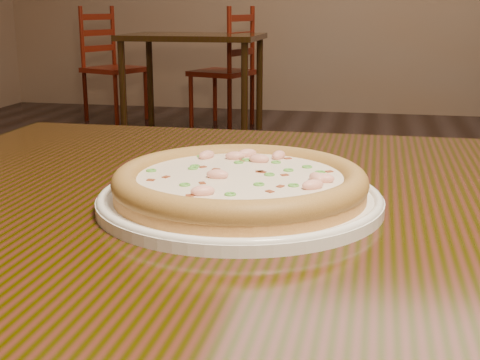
% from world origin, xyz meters
% --- Properties ---
extents(hero_table, '(1.20, 0.80, 0.75)m').
position_xyz_m(hero_table, '(0.02, -0.94, 0.65)').
color(hero_table, black).
rests_on(hero_table, ground).
extents(plate, '(0.31, 0.31, 0.02)m').
position_xyz_m(plate, '(-0.10, -0.99, 0.76)').
color(plate, white).
rests_on(plate, hero_table).
extents(pizza, '(0.28, 0.28, 0.03)m').
position_xyz_m(pizza, '(-0.10, -0.99, 0.78)').
color(pizza, tan).
rests_on(pizza, plate).
extents(bg_table_left, '(1.00, 0.70, 0.75)m').
position_xyz_m(bg_table_left, '(-1.32, 3.20, 0.65)').
color(bg_table_left, black).
rests_on(bg_table_left, ground).
extents(chair_a, '(0.55, 0.55, 0.95)m').
position_xyz_m(chair_a, '(-2.19, 3.70, 0.44)').
color(chair_a, '#63120C').
rests_on(chair_a, ground).
extents(chair_b, '(0.53, 0.53, 0.95)m').
position_xyz_m(chair_b, '(-1.14, 3.58, 0.44)').
color(chair_b, '#63120C').
rests_on(chair_b, ground).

